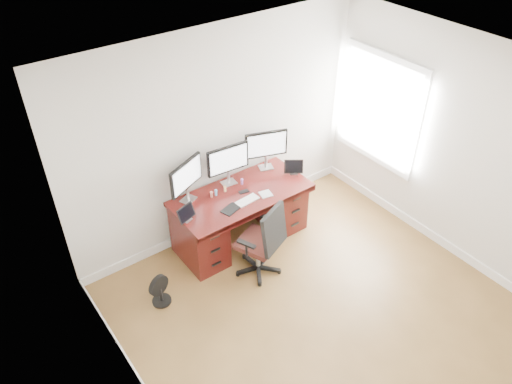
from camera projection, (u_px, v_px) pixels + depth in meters
ground at (339, 331)px, 5.33m from camera, size 4.50×4.50×0.00m
back_wall at (219, 135)px, 5.97m from camera, size 4.00×0.10×2.70m
right_wall at (475, 159)px, 5.54m from camera, size 0.10×4.50×2.70m
desk at (240, 214)px, 6.27m from camera, size 1.70×0.80×0.75m
office_chair at (262, 251)px, 5.84m from camera, size 0.69×0.69×0.99m
floor_fan at (160, 291)px, 5.54m from camera, size 0.26×0.22×0.37m
monitor_left at (186, 177)px, 5.74m from camera, size 0.52×0.25×0.53m
monitor_center at (228, 160)px, 6.01m from camera, size 0.55×0.15×0.53m
monitor_right at (266, 145)px, 6.29m from camera, size 0.53×0.22×0.53m
tablet_left at (187, 214)px, 5.58m from camera, size 0.25×0.14×0.19m
tablet_right at (294, 168)px, 6.33m from camera, size 0.23×0.19×0.19m
keyboard at (247, 200)px, 5.92m from camera, size 0.30×0.15×0.01m
trackpad at (266, 194)px, 6.02m from camera, size 0.17×0.17×0.01m
drawing_tablet at (231, 209)px, 5.79m from camera, size 0.26×0.20×0.01m
phone at (244, 192)px, 6.06m from camera, size 0.13×0.08×0.01m
figurine_brown at (211, 194)px, 5.95m from camera, size 0.04×0.04×0.09m
figurine_blue at (216, 192)px, 5.98m from camera, size 0.04×0.04×0.09m
figurine_yellow at (225, 188)px, 6.04m from camera, size 0.04×0.04×0.09m
figurine_purple at (242, 181)px, 6.16m from camera, size 0.04×0.04×0.09m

